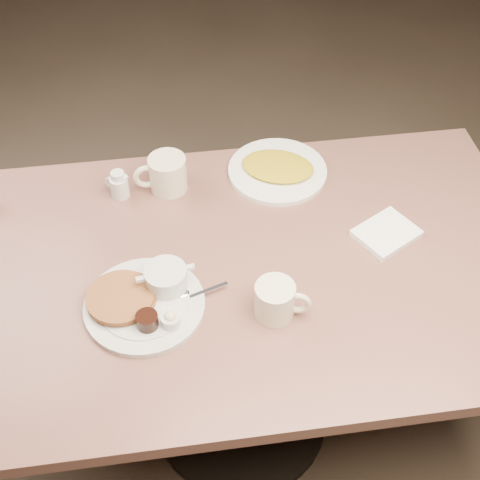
{
  "coord_description": "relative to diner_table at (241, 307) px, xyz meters",
  "views": [
    {
      "loc": [
        -0.15,
        -1.04,
        1.97
      ],
      "look_at": [
        0.0,
        0.02,
        0.82
      ],
      "focal_mm": 49.03,
      "sensor_mm": 36.0,
      "label": 1
    }
  ],
  "objects": [
    {
      "name": "diner_table",
      "position": [
        0.0,
        0.0,
        0.0
      ],
      "size": [
        1.5,
        0.9,
        0.75
      ],
      "color": "#84564C",
      "rests_on": "ground"
    },
    {
      "name": "napkin",
      "position": [
        0.38,
        0.05,
        0.18
      ],
      "size": [
        0.19,
        0.18,
        0.02
      ],
      "color": "white",
      "rests_on": "diner_table"
    },
    {
      "name": "coffee_mug_far",
      "position": [
        -0.16,
        0.31,
        0.22
      ],
      "size": [
        0.15,
        0.11,
        0.1
      ],
      "color": "beige",
      "rests_on": "diner_table"
    },
    {
      "name": "room",
      "position": [
        0.0,
        0.0,
        0.82
      ],
      "size": [
        7.04,
        8.04,
        2.84
      ],
      "color": "#4C3F33",
      "rests_on": "ground"
    },
    {
      "name": "coffee_mug_near",
      "position": [
        0.06,
        -0.15,
        0.22
      ],
      "size": [
        0.14,
        0.11,
        0.09
      ],
      "color": "#EDE6C5",
      "rests_on": "diner_table"
    },
    {
      "name": "main_plate",
      "position": [
        -0.24,
        -0.09,
        0.19
      ],
      "size": [
        0.36,
        0.33,
        0.07
      ],
      "color": "silver",
      "rests_on": "diner_table"
    },
    {
      "name": "hash_plate",
      "position": [
        0.15,
        0.33,
        0.18
      ],
      "size": [
        0.36,
        0.36,
        0.04
      ],
      "color": "white",
      "rests_on": "diner_table"
    },
    {
      "name": "creamer_right",
      "position": [
        -0.29,
        0.3,
        0.21
      ],
      "size": [
        0.07,
        0.05,
        0.08
      ],
      "color": "silver",
      "rests_on": "diner_table"
    }
  ]
}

